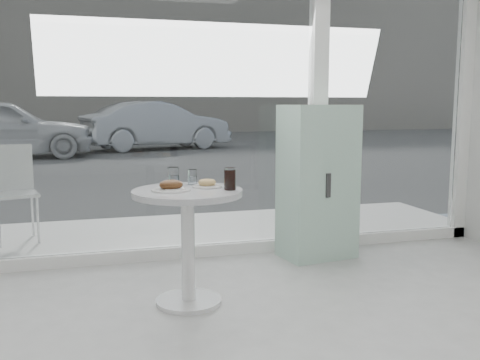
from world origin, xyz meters
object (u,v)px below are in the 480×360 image
object	(u,v)px
patio_chair	(14,187)
car_silver	(156,125)
mint_cabinet	(318,182)
cola_glass	(230,179)
car_white	(0,128)
water_tumbler_a	(174,177)
plate_donut	(207,184)
main_table	(188,223)
water_tumbler_b	(192,178)
plate_fritter	(172,187)

from	to	relation	value
patio_chair	car_silver	distance (m)	11.10
mint_cabinet	cola_glass	size ratio (longest dim) A/B	9.15
car_white	water_tumbler_a	xyz separation A→B (m)	(2.64, -10.76, 0.07)
mint_cabinet	plate_donut	bearing A→B (deg)	-156.11
main_table	car_silver	xyz separation A→B (m)	(1.37, 12.71, 0.16)
plate_donut	water_tumbler_b	distance (m)	0.17
main_table	cola_glass	world-z (taller)	cola_glass
mint_cabinet	patio_chair	size ratio (longest dim) A/B	1.47
patio_chair	cola_glass	xyz separation A→B (m)	(1.56, -2.02, 0.28)
patio_chair	cola_glass	size ratio (longest dim) A/B	6.21
plate_fritter	car_white	bearing A→B (deg)	103.26
car_silver	plate_donut	world-z (taller)	car_silver
water_tumbler_b	cola_glass	distance (m)	0.36
plate_fritter	plate_donut	distance (m)	0.26
car_white	car_silver	bearing A→B (deg)	-72.76
car_white	water_tumbler_a	world-z (taller)	car_white
main_table	car_white	size ratio (longest dim) A/B	0.17
patio_chair	car_white	size ratio (longest dim) A/B	0.20
car_white	plate_fritter	xyz separation A→B (m)	(2.59, -10.99, 0.05)
mint_cabinet	water_tumbler_a	bearing A→B (deg)	-165.45
water_tumbler_a	water_tumbler_b	distance (m)	0.13
patio_chair	water_tumbler_a	distance (m)	2.14
patio_chair	plate_fritter	distance (m)	2.31
car_silver	main_table	bearing A→B (deg)	158.47
plate_fritter	water_tumbler_a	distance (m)	0.24
plate_fritter	water_tumbler_a	size ratio (longest dim) A/B	2.02
main_table	mint_cabinet	world-z (taller)	mint_cabinet
car_white	water_tumbler_a	size ratio (longest dim) A/B	35.22
patio_chair	car_silver	world-z (taller)	car_silver
mint_cabinet	patio_chair	world-z (taller)	mint_cabinet
mint_cabinet	car_white	distance (m)	10.92
water_tumbler_a	car_white	bearing A→B (deg)	103.78
water_tumbler_b	car_white	bearing A→B (deg)	104.44
patio_chair	main_table	bearing A→B (deg)	-69.82
water_tumbler_b	plate_donut	bearing A→B (deg)	-64.75
main_table	water_tumbler_b	xyz separation A→B (m)	(0.08, 0.22, 0.27)
main_table	water_tumbler_b	world-z (taller)	water_tumbler_b
mint_cabinet	car_white	size ratio (longest dim) A/B	0.30
car_white	cola_glass	distance (m)	11.45
water_tumbler_b	plate_fritter	bearing A→B (deg)	-127.50
car_white	water_tumbler_b	distance (m)	11.11
plate_donut	water_tumbler_b	world-z (taller)	water_tumbler_b
main_table	patio_chair	world-z (taller)	patio_chair
car_white	water_tumbler_a	bearing A→B (deg)	-172.08
car_silver	water_tumbler_a	bearing A→B (deg)	158.12
patio_chair	water_tumbler_a	world-z (taller)	patio_chair
main_table	water_tumbler_b	size ratio (longest dim) A/B	7.28
car_silver	water_tumbler_a	world-z (taller)	car_silver
car_silver	plate_fritter	world-z (taller)	car_silver
water_tumbler_b	cola_glass	bearing A→B (deg)	-57.48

